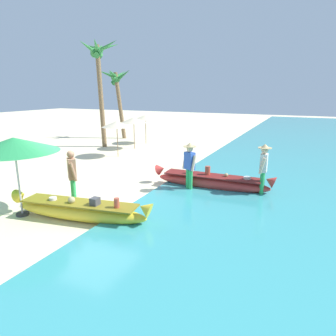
{
  "coord_description": "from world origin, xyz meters",
  "views": [
    {
      "loc": [
        6.16,
        -7.25,
        3.44
      ],
      "look_at": [
        1.97,
        1.73,
        0.9
      ],
      "focal_mm": 32.23,
      "sensor_mm": 36.0,
      "label": 1
    }
  ],
  "objects_px": {
    "person_vendor_hatted": "(189,164)",
    "person_vendor_assistant": "(263,166)",
    "person_tourist_customer": "(72,176)",
    "patio_umbrella_large": "(14,145)",
    "boat_yellow_foreground": "(80,210)",
    "palm_tree_tall_inland": "(117,84)",
    "palm_tree_leaning_seaward": "(99,62)",
    "boat_red_midground": "(212,182)"
  },
  "relations": [
    {
      "from": "person_tourist_customer",
      "to": "patio_umbrella_large",
      "type": "distance_m",
      "value": 1.78
    },
    {
      "from": "boat_yellow_foreground",
      "to": "palm_tree_leaning_seaward",
      "type": "xyz_separation_m",
      "value": [
        -6.31,
        9.5,
        4.85
      ]
    },
    {
      "from": "boat_red_midground",
      "to": "person_vendor_assistant",
      "type": "height_order",
      "value": "person_vendor_assistant"
    },
    {
      "from": "person_vendor_hatted",
      "to": "person_vendor_assistant",
      "type": "distance_m",
      "value": 2.45
    },
    {
      "from": "person_vendor_hatted",
      "to": "patio_umbrella_large",
      "type": "xyz_separation_m",
      "value": [
        -3.54,
        -3.99,
        1.03
      ]
    },
    {
      "from": "palm_tree_tall_inland",
      "to": "palm_tree_leaning_seaward",
      "type": "relative_size",
      "value": 0.79
    },
    {
      "from": "boat_yellow_foreground",
      "to": "palm_tree_leaning_seaward",
      "type": "distance_m",
      "value": 12.4
    },
    {
      "from": "person_tourist_customer",
      "to": "person_vendor_assistant",
      "type": "bearing_deg",
      "value": 34.18
    },
    {
      "from": "patio_umbrella_large",
      "to": "palm_tree_tall_inland",
      "type": "xyz_separation_m",
      "value": [
        -5.79,
        13.44,
        1.91
      ]
    },
    {
      "from": "person_vendor_hatted",
      "to": "person_tourist_customer",
      "type": "distance_m",
      "value": 3.89
    },
    {
      "from": "patio_umbrella_large",
      "to": "person_vendor_hatted",
      "type": "bearing_deg",
      "value": 48.37
    },
    {
      "from": "boat_yellow_foreground",
      "to": "boat_red_midground",
      "type": "bearing_deg",
      "value": 59.09
    },
    {
      "from": "boat_yellow_foreground",
      "to": "person_tourist_customer",
      "type": "relative_size",
      "value": 2.39
    },
    {
      "from": "boat_yellow_foreground",
      "to": "palm_tree_tall_inland",
      "type": "bearing_deg",
      "value": 120.05
    },
    {
      "from": "person_vendor_hatted",
      "to": "person_vendor_assistant",
      "type": "xyz_separation_m",
      "value": [
        2.39,
        0.54,
        0.03
      ]
    },
    {
      "from": "boat_yellow_foreground",
      "to": "boat_red_midground",
      "type": "distance_m",
      "value": 4.79
    },
    {
      "from": "boat_yellow_foreground",
      "to": "palm_tree_tall_inland",
      "type": "distance_m",
      "value": 15.47
    },
    {
      "from": "boat_red_midground",
      "to": "palm_tree_tall_inland",
      "type": "distance_m",
      "value": 13.87
    },
    {
      "from": "boat_red_midground",
      "to": "palm_tree_tall_inland",
      "type": "bearing_deg",
      "value": 138.27
    },
    {
      "from": "person_vendor_hatted",
      "to": "palm_tree_leaning_seaward",
      "type": "xyz_separation_m",
      "value": [
        -8.12,
        5.94,
        4.14
      ]
    },
    {
      "from": "person_vendor_hatted",
      "to": "palm_tree_tall_inland",
      "type": "height_order",
      "value": "palm_tree_tall_inland"
    },
    {
      "from": "palm_tree_tall_inland",
      "to": "person_vendor_hatted",
      "type": "bearing_deg",
      "value": -45.35
    },
    {
      "from": "person_tourist_customer",
      "to": "person_vendor_assistant",
      "type": "height_order",
      "value": "person_vendor_assistant"
    },
    {
      "from": "boat_red_midground",
      "to": "patio_umbrella_large",
      "type": "height_order",
      "value": "patio_umbrella_large"
    },
    {
      "from": "person_vendor_assistant",
      "to": "palm_tree_tall_inland",
      "type": "relative_size",
      "value": 0.35
    },
    {
      "from": "boat_yellow_foreground",
      "to": "person_vendor_hatted",
      "type": "distance_m",
      "value": 4.06
    },
    {
      "from": "boat_yellow_foreground",
      "to": "palm_tree_leaning_seaward",
      "type": "relative_size",
      "value": 0.65
    },
    {
      "from": "person_tourist_customer",
      "to": "person_vendor_assistant",
      "type": "relative_size",
      "value": 0.98
    },
    {
      "from": "palm_tree_leaning_seaward",
      "to": "person_tourist_customer",
      "type": "bearing_deg",
      "value": -58.06
    },
    {
      "from": "patio_umbrella_large",
      "to": "palm_tree_leaning_seaward",
      "type": "height_order",
      "value": "palm_tree_leaning_seaward"
    },
    {
      "from": "person_vendor_hatted",
      "to": "palm_tree_leaning_seaward",
      "type": "relative_size",
      "value": 0.27
    },
    {
      "from": "boat_red_midground",
      "to": "palm_tree_leaning_seaward",
      "type": "xyz_separation_m",
      "value": [
        -8.77,
        5.4,
        4.85
      ]
    },
    {
      "from": "palm_tree_leaning_seaward",
      "to": "palm_tree_tall_inland",
      "type": "bearing_deg",
      "value": 109.07
    },
    {
      "from": "boat_yellow_foreground",
      "to": "person_vendor_assistant",
      "type": "bearing_deg",
      "value": 44.35
    },
    {
      "from": "boat_yellow_foreground",
      "to": "person_vendor_hatted",
      "type": "xyz_separation_m",
      "value": [
        1.81,
        3.56,
        0.71
      ]
    },
    {
      "from": "person_vendor_hatted",
      "to": "person_tourist_customer",
      "type": "xyz_separation_m",
      "value": [
        -2.63,
        -2.87,
        -0.01
      ]
    },
    {
      "from": "person_tourist_customer",
      "to": "palm_tree_tall_inland",
      "type": "height_order",
      "value": "palm_tree_tall_inland"
    },
    {
      "from": "patio_umbrella_large",
      "to": "palm_tree_leaning_seaward",
      "type": "bearing_deg",
      "value": 114.75
    },
    {
      "from": "boat_yellow_foreground",
      "to": "palm_tree_tall_inland",
      "type": "xyz_separation_m",
      "value": [
        -7.53,
        13.02,
        3.65
      ]
    },
    {
      "from": "boat_yellow_foreground",
      "to": "person_tourist_customer",
      "type": "height_order",
      "value": "person_tourist_customer"
    },
    {
      "from": "boat_red_midground",
      "to": "person_tourist_customer",
      "type": "height_order",
      "value": "person_tourist_customer"
    },
    {
      "from": "patio_umbrella_large",
      "to": "palm_tree_tall_inland",
      "type": "relative_size",
      "value": 0.47
    }
  ]
}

